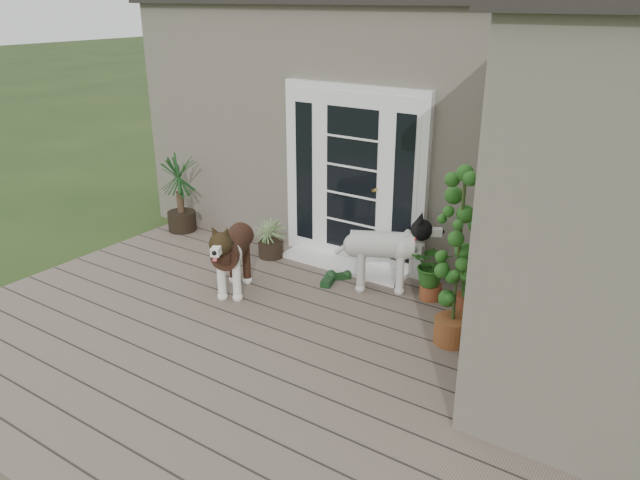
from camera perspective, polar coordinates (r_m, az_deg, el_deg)
The scene contains 15 objects.
deck at distance 6.03m, azimuth -6.52°, elevation -9.81°, with size 6.20×4.60×0.12m, color #6B5B4C.
house_main at distance 8.94m, azimuth 11.21°, elevation 10.66°, with size 7.40×4.00×3.10m, color #665E54.
house_wing at distance 5.24m, azimuth 26.57°, elevation 1.03°, with size 1.60×2.40×3.10m, color #665E54.
door_unit at distance 7.33m, azimuth 3.10°, elevation 5.80°, with size 1.90×0.14×2.15m, color white.
door_step at distance 7.52m, azimuth 2.15°, elevation -2.26°, with size 1.60×0.40×0.05m, color white.
brindle_dog at distance 6.82m, azimuth -7.98°, elevation -1.68°, with size 0.41×0.95×0.79m, color #3E2216, non-canonical shape.
white_dog at distance 6.83m, azimuth 5.71°, elevation -1.56°, with size 0.40×0.94×0.79m, color white, non-canonical shape.
spider_plant at distance 7.73m, azimuth -4.60°, elevation 0.38°, with size 0.52×0.52×0.56m, color #80A364, non-canonical shape.
yucca at distance 8.73m, azimuth -12.84°, elevation 4.21°, with size 0.74×0.74×1.07m, color black, non-canonical shape.
herb_a at distance 6.74m, azimuth 10.29°, elevation -3.17°, with size 0.44×0.44×0.56m, color #2A5A19.
herb_b at distance 6.61m, azimuth 13.73°, elevation -4.12°, with size 0.36×0.36×0.54m, color #1B5F1F.
herb_c at distance 6.38m, azimuth 18.10°, elevation -5.87°, with size 0.31×0.31×0.48m, color #225E1A.
sapling at distance 5.68m, azimuth 12.67°, elevation -1.40°, with size 0.53×0.53×1.79m, color #245B1A, non-canonical shape.
clog_left at distance 7.07m, azimuth 0.79°, elevation -3.66°, with size 0.15×0.33×0.10m, color #143216, non-canonical shape.
clog_right at distance 7.19m, azimuth 1.92°, elevation -3.31°, with size 0.12×0.27×0.08m, color black, non-canonical shape.
Camera 1 is at (3.42, -3.45, 3.19)m, focal length 34.62 mm.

